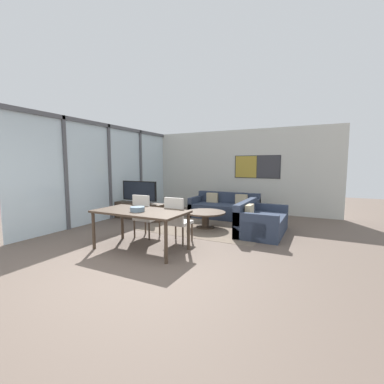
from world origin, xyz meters
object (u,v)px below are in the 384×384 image
object	(u,v)px
tv_console	(140,211)
television	(139,192)
sofa_side	(259,222)
coffee_table	(205,216)
sofa_main	(225,209)
dining_table	(141,214)
dining_chair_left	(145,214)
dining_chair_centre	(177,218)
fruit_bowl	(137,209)

from	to	relation	value
tv_console	television	distance (m)	0.57
sofa_side	television	bearing A→B (deg)	90.33
television	coffee_table	size ratio (longest dim) A/B	1.17
sofa_main	television	bearing A→B (deg)	-147.15
sofa_side	coffee_table	size ratio (longest dim) A/B	1.58
sofa_main	dining_table	bearing A→B (deg)	-96.49
dining_table	television	bearing A→B (deg)	128.82
dining_chair_left	tv_console	bearing A→B (deg)	131.51
sofa_side	dining_chair_left	bearing A→B (deg)	125.07
tv_console	sofa_main	xyz separation A→B (m)	(2.18, 1.41, 0.02)
tv_console	dining_chair_left	xyz separation A→B (m)	(1.34, -1.51, 0.28)
tv_console	dining_chair_centre	world-z (taller)	dining_chair_centre
sofa_main	fruit_bowl	xyz separation A→B (m)	(-0.40, -3.70, 0.54)
sofa_main	dining_chair_left	xyz separation A→B (m)	(-0.84, -2.92, 0.26)
television	dining_chair_left	xyz separation A→B (m)	(1.34, -1.51, -0.29)
coffee_table	sofa_main	bearing A→B (deg)	90.00
sofa_side	coffee_table	xyz separation A→B (m)	(-1.35, -0.10, 0.05)
dining_chair_centre	dining_chair_left	bearing A→B (deg)	176.61
dining_table	dining_chair_centre	size ratio (longest dim) A/B	1.83
sofa_main	coffee_table	bearing A→B (deg)	-90.00
television	sofa_main	size ratio (longest dim) A/B	0.60
tv_console	coffee_table	world-z (taller)	tv_console
dining_chair_left	dining_table	bearing A→B (deg)	-57.92
television	dining_table	distance (m)	2.82
sofa_side	dining_table	distance (m)	2.86
dining_table	dining_chair_left	bearing A→B (deg)	122.08
coffee_table	fruit_bowl	world-z (taller)	fruit_bowl
tv_console	sofa_side	world-z (taller)	sofa_side
sofa_side	dining_chair_centre	size ratio (longest dim) A/B	1.69
coffee_table	dining_table	xyz separation A→B (m)	(-0.41, -2.12, 0.37)
fruit_bowl	dining_table	bearing A→B (deg)	95.56
tv_console	fruit_bowl	bearing A→B (deg)	-52.28
dining_chair_left	coffee_table	bearing A→B (deg)	59.78
coffee_table	fruit_bowl	distance (m)	2.31
dining_chair_centre	dining_table	bearing A→B (deg)	-124.10
tv_console	fruit_bowl	xyz separation A→B (m)	(1.78, -2.30, 0.56)
dining_chair_centre	television	bearing A→B (deg)	144.53
sofa_main	fruit_bowl	distance (m)	3.77
dining_chair_centre	fruit_bowl	world-z (taller)	dining_chair_centre
sofa_main	sofa_side	world-z (taller)	same
coffee_table	dining_chair_left	world-z (taller)	dining_chair_left
dining_table	dining_chair_left	xyz separation A→B (m)	(-0.43, 0.68, -0.16)
television	fruit_bowl	size ratio (longest dim) A/B	4.46
sofa_main	sofa_side	xyz separation A→B (m)	(1.35, -1.39, -0.00)
tv_console	television	xyz separation A→B (m)	(0.00, 0.00, 0.57)
dining_table	sofa_side	bearing A→B (deg)	51.60
dining_table	dining_chair_centre	bearing A→B (deg)	55.90
sofa_side	fruit_bowl	xyz separation A→B (m)	(-1.75, -2.32, 0.54)
television	sofa_side	world-z (taller)	television
sofa_main	dining_table	size ratio (longest dim) A/B	1.15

